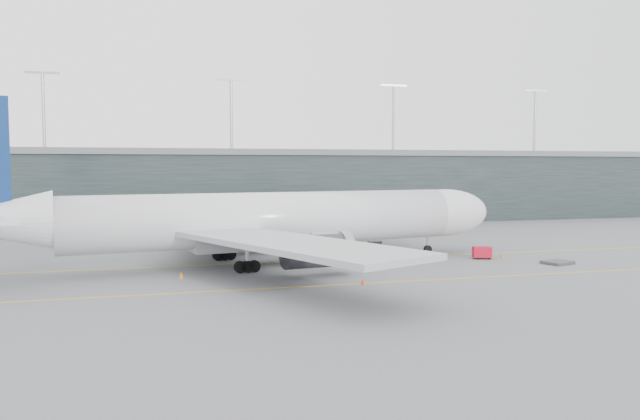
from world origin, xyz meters
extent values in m
plane|color=#515055|center=(0.00, 0.00, 0.00)|extent=(320.00, 320.00, 0.00)
cube|color=gold|center=(0.00, -4.00, 0.01)|extent=(160.00, 0.25, 0.02)
cube|color=gold|center=(0.00, -20.00, 0.01)|extent=(160.00, 0.25, 0.02)
cube|color=gold|center=(5.00, 20.00, 0.01)|extent=(0.25, 60.00, 0.02)
cube|color=black|center=(0.00, 58.00, 7.00)|extent=(240.00, 35.00, 14.00)
cube|color=#5C5E61|center=(0.00, 58.00, 14.60)|extent=(240.00, 36.00, 1.20)
cylinder|color=#9E9EA3|center=(-30.00, 48.00, 22.00)|extent=(0.60, 0.60, 14.00)
cylinder|color=#9E9EA3|center=(5.00, 48.00, 22.00)|extent=(0.60, 0.60, 14.00)
cylinder|color=#9E9EA3|center=(40.00, 48.00, 22.00)|extent=(0.60, 0.60, 14.00)
cylinder|color=#9E9EA3|center=(75.00, 48.00, 22.00)|extent=(0.60, 0.60, 14.00)
cylinder|color=silver|center=(2.58, -4.96, 5.48)|extent=(47.96, 13.06, 6.41)
ellipsoid|color=silver|center=(27.64, -1.38, 5.48)|extent=(14.22, 8.24, 6.41)
cube|color=#9CA0A5|center=(1.55, -5.11, 3.00)|extent=(17.10, 7.45, 2.07)
cube|color=black|center=(31.52, -0.83, 6.51)|extent=(2.69, 3.39, 0.83)
cube|color=#9CA0A5|center=(1.77, -21.25, 4.44)|extent=(20.74, 31.15, 0.57)
cylinder|color=#37383C|center=(6.01, -14.39, 2.69)|extent=(7.67, 4.60, 3.62)
cube|color=#9CA0A5|center=(-2.76, 10.46, 4.44)|extent=(13.32, 30.96, 0.57)
cylinder|color=#37383C|center=(3.23, 5.05, 2.69)|extent=(7.67, 4.60, 3.62)
cylinder|color=black|center=(25.08, -1.75, 0.57)|extent=(1.18, 0.57, 1.14)
cylinder|color=#9E9EA3|center=(25.08, -1.75, 1.34)|extent=(0.31, 0.31, 2.69)
cylinder|color=black|center=(-0.82, -10.46, 0.67)|extent=(1.40, 0.70, 1.34)
cylinder|color=black|center=(-2.22, -0.64, 0.67)|extent=(1.40, 0.70, 1.34)
cube|color=#28282D|center=(22.75, 0.91, 4.37)|extent=(3.33, 3.61, 2.45)
cube|color=#28282D|center=(21.42, 8.05, 4.37)|extent=(4.24, 11.58, 2.19)
cube|color=#28282D|center=(19.32, 19.22, 4.37)|extent=(4.46, 11.62, 2.27)
cube|color=#28282D|center=(17.22, 30.40, 4.37)|extent=(4.67, 11.66, 2.36)
cylinder|color=#9E9EA3|center=(21.30, 8.65, 1.66)|extent=(0.44, 0.44, 3.32)
cube|color=#37383C|center=(21.30, 8.65, 0.31)|extent=(1.96, 1.61, 0.61)
cylinder|color=#28282D|center=(22.75, 40.50, 4.37)|extent=(3.50, 3.50, 2.62)
cylinder|color=#28282D|center=(22.75, 40.50, 1.57)|extent=(1.57, 1.57, 3.15)
cube|color=#B60D22|center=(29.66, -8.04, 0.88)|extent=(2.59, 2.03, 1.34)
cylinder|color=black|center=(28.72, -8.31, 0.21)|extent=(0.44, 0.26, 0.41)
cylinder|color=black|center=(30.31, -8.77, 0.21)|extent=(0.44, 0.26, 0.41)
cylinder|color=black|center=(29.01, -7.31, 0.21)|extent=(0.44, 0.26, 0.41)
cylinder|color=black|center=(30.60, -7.78, 0.21)|extent=(0.44, 0.26, 0.41)
cube|color=#37373C|center=(36.37, -14.18, 0.20)|extent=(3.95, 3.52, 0.33)
cube|color=#37383C|center=(-3.96, 10.77, 0.15)|extent=(2.18, 1.85, 0.20)
cube|color=silver|center=(-3.96, 10.77, 1.03)|extent=(1.78, 1.70, 1.47)
cube|color=navy|center=(-3.96, 10.77, 1.79)|extent=(1.83, 1.75, 0.08)
cube|color=#37383C|center=(-3.36, 12.47, 0.16)|extent=(2.44, 2.13, 0.21)
cube|color=#A5AAB1|center=(-3.36, 12.47, 1.11)|extent=(2.01, 1.93, 1.58)
cube|color=navy|center=(-3.36, 12.47, 1.93)|extent=(2.07, 1.99, 0.08)
cube|color=#37383C|center=(0.33, 10.82, 0.15)|extent=(2.18, 1.86, 0.20)
cube|color=silver|center=(0.33, 10.82, 1.03)|extent=(1.78, 1.70, 1.47)
cube|color=navy|center=(0.33, 10.82, 1.79)|extent=(1.84, 1.76, 0.08)
cone|color=orange|center=(32.73, -7.75, 0.34)|extent=(0.43, 0.43, 0.68)
cone|color=#F0370D|center=(9.30, -20.42, 0.31)|extent=(0.38, 0.38, 0.61)
cone|color=#EE400D|center=(6.67, 10.18, 0.34)|extent=(0.43, 0.43, 0.68)
cone|color=orange|center=(-8.08, -12.14, 0.36)|extent=(0.45, 0.45, 0.72)
camera|label=1|loc=(-11.08, -78.71, 11.77)|focal=35.00mm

